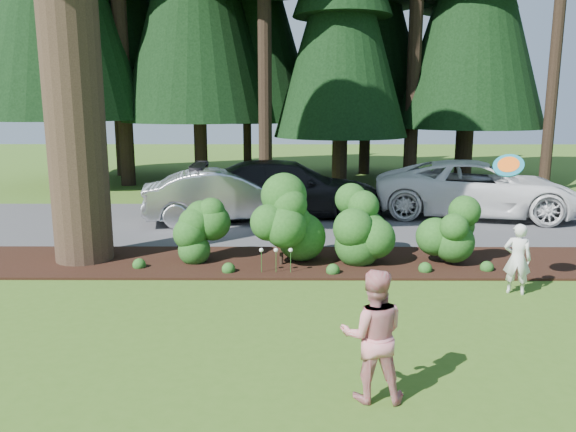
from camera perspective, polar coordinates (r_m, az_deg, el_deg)
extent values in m
plane|color=#395B1A|center=(9.36, 0.26, -10.35)|extent=(80.00, 80.00, 0.00)
cube|color=black|center=(12.43, 0.27, -4.69)|extent=(16.00, 2.50, 0.05)
cube|color=#38383A|center=(16.55, 0.28, -0.65)|extent=(22.00, 6.00, 0.03)
sphere|color=#1D4B17|center=(12.38, -9.03, -1.86)|extent=(1.08, 1.08, 1.08)
cylinder|color=black|center=(12.51, -8.95, -4.13)|extent=(0.08, 0.08, 0.30)
sphere|color=#1D4B17|center=(11.96, -0.68, -0.83)|extent=(1.35, 1.35, 1.35)
cylinder|color=black|center=(12.15, -0.67, -4.45)|extent=(0.08, 0.08, 0.30)
sphere|color=#1D4B17|center=(12.38, 7.70, -1.03)|extent=(1.26, 1.26, 1.26)
cylinder|color=black|center=(12.54, 7.62, -4.05)|extent=(0.08, 0.08, 0.30)
sphere|color=#1D4B17|center=(12.57, 15.97, -1.70)|extent=(1.17, 1.17, 1.17)
cylinder|color=black|center=(12.71, 15.83, -4.18)|extent=(0.08, 0.08, 0.30)
cylinder|color=#1D4B17|center=(11.56, -2.71, -4.77)|extent=(0.01, 0.01, 0.50)
sphere|color=white|center=(11.49, -2.73, -3.48)|extent=(0.09, 0.09, 0.09)
cylinder|color=#1D4B17|center=(11.55, -1.22, -4.78)|extent=(0.01, 0.01, 0.50)
sphere|color=white|center=(11.48, -1.23, -3.49)|extent=(0.09, 0.09, 0.09)
cylinder|color=#1D4B17|center=(11.55, 0.27, -4.78)|extent=(0.01, 0.01, 0.50)
sphere|color=white|center=(11.47, 0.27, -3.49)|extent=(0.09, 0.09, 0.09)
cylinder|color=black|center=(24.64, -23.09, 13.84)|extent=(0.50, 0.50, 9.80)
cylinder|color=black|center=(24.25, -16.97, 13.46)|extent=(0.50, 0.50, 9.10)
cylinder|color=black|center=(24.09, -9.62, 15.47)|extent=(0.50, 0.50, 10.50)
cylinder|color=black|center=(22.23, -2.35, 13.72)|extent=(0.50, 0.50, 8.75)
cylinder|color=black|center=(23.37, 5.42, 16.57)|extent=(0.50, 0.50, 11.20)
cylinder|color=black|center=(24.73, 12.33, 14.05)|extent=(0.50, 0.50, 9.45)
cylinder|color=black|center=(23.98, 19.24, 15.46)|extent=(0.50, 0.50, 10.85)
cylinder|color=black|center=(26.68, 22.99, 13.59)|extent=(0.50, 0.50, 9.80)
cylinder|color=black|center=(28.42, -16.66, 15.23)|extent=(0.50, 0.50, 11.20)
cylinder|color=black|center=(26.87, -5.23, 15.14)|extent=(0.50, 0.50, 10.50)
cylinder|color=black|center=(28.02, 7.78, 16.37)|extent=(0.50, 0.50, 11.90)
cylinder|color=black|center=(28.53, 18.19, 14.07)|extent=(0.50, 0.50, 10.15)
cone|color=black|center=(28.84, 18.56, 19.82)|extent=(6.38, 6.38, 10.88)
imported|color=silver|center=(16.58, -6.58, 2.04)|extent=(4.88, 2.54, 1.53)
imported|color=white|center=(18.24, 18.68, 2.65)|extent=(6.62, 4.04, 1.71)
imported|color=black|center=(17.40, 0.00, 2.84)|extent=(5.96, 2.66, 1.70)
imported|color=silver|center=(11.14, 22.27, -4.05)|extent=(0.56, 0.46, 1.33)
imported|color=red|center=(6.78, 8.62, -11.89)|extent=(0.81, 0.64, 1.60)
cylinder|color=#176A81|center=(10.54, 21.48, 4.80)|extent=(0.61, 0.43, 0.51)
cylinder|color=orange|center=(10.54, 21.49, 4.88)|extent=(0.43, 0.30, 0.36)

